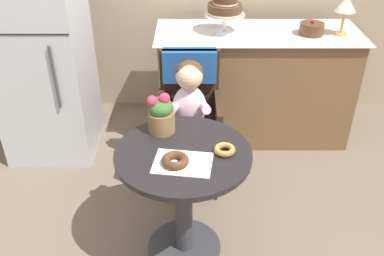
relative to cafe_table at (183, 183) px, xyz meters
The scene contains 13 objects.
ground_plane 0.51m from the cafe_table, ahead, with size 8.00×8.00×0.00m, color #6B5B4C.
cafe_table is the anchor object (origin of this frame).
wicker_chair 0.73m from the cafe_table, 87.65° to the left, with size 0.42×0.45×0.95m.
seated_child 0.59m from the cafe_table, 87.00° to the left, with size 0.27×0.32×0.73m.
paper_napkin 0.24m from the cafe_table, 91.01° to the right, with size 0.29×0.21×0.00m, color white.
donut_front 0.31m from the cafe_table, ahead, with size 0.11×0.11×0.03m.
donut_mid 0.26m from the cafe_table, 109.33° to the right, with size 0.14×0.14×0.05m.
flower_vase 0.40m from the cafe_table, 121.22° to the left, with size 0.15×0.16×0.24m.
display_counter 1.41m from the cafe_table, 67.07° to the left, with size 1.56×0.62×0.90m.
tiered_cake_stand 1.45m from the cafe_table, 77.49° to the left, with size 0.30×0.30×0.28m.
round_layer_cake 1.62m from the cafe_table, 53.25° to the left, with size 0.18×0.18×0.11m.
table_lamp 1.80m from the cafe_table, 47.22° to the left, with size 0.15×0.15×0.28m.
refrigerator 1.56m from the cafe_table, 133.67° to the left, with size 0.64×0.63×1.70m.
Camera 1 is at (0.05, -1.77, 1.99)m, focal length 39.35 mm.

